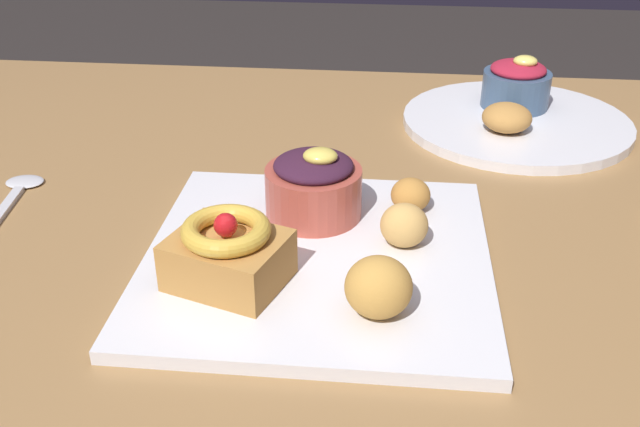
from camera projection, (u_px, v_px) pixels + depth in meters
The scene contains 11 objects.
dining_table at pixel (350, 301), 0.77m from camera, with size 1.26×0.90×0.73m.
front_plate at pixel (318, 259), 0.64m from camera, with size 0.30×0.30×0.01m, color white.
cake_slice at pixel (228, 253), 0.59m from camera, with size 0.11×0.10×0.06m.
berry_ramekin at pixel (314, 186), 0.69m from camera, with size 0.09×0.09×0.07m.
fritter_front at pixel (404, 225), 0.64m from camera, with size 0.04×0.04×0.04m, color tan.
fritter_middle at pixel (378, 287), 0.55m from camera, with size 0.05×0.05×0.05m, color gold.
fritter_back at pixel (411, 195), 0.70m from camera, with size 0.04×0.04×0.03m, color #BC7F38.
back_plate at pixel (516, 122), 0.92m from camera, with size 0.28×0.28×0.01m, color white.
back_ramekin at pixel (517, 84), 0.94m from camera, with size 0.09×0.09×0.07m.
back_pastry at pixel (507, 118), 0.87m from camera, with size 0.06×0.06×0.03m, color #B77F3D.
spoon at pixel (16, 193), 0.76m from camera, with size 0.04×0.13×0.00m.
Camera 1 is at (0.03, -0.63, 1.08)m, focal length 41.52 mm.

